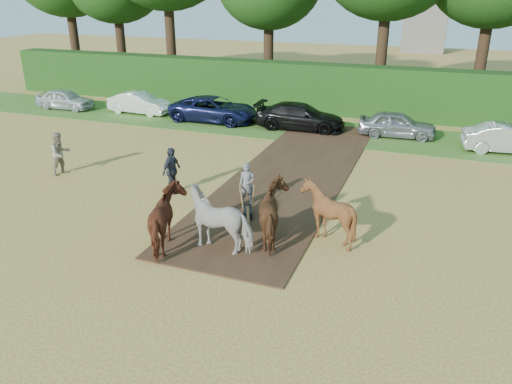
{
  "coord_description": "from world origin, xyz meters",
  "views": [
    {
      "loc": [
        6.94,
        -12.11,
        7.29
      ],
      "look_at": [
        1.92,
        1.37,
        1.4
      ],
      "focal_mm": 35.0,
      "sensor_mm": 36.0,
      "label": 1
    }
  ],
  "objects_px": {
    "spectator_far": "(172,171)",
    "plough_team": "(249,215)",
    "spectator_near": "(60,153)",
    "parked_cars": "(256,114)"
  },
  "relations": [
    {
      "from": "spectator_near",
      "to": "parked_cars",
      "type": "distance_m",
      "value": 11.44
    },
    {
      "from": "plough_team",
      "to": "parked_cars",
      "type": "bearing_deg",
      "value": 109.62
    },
    {
      "from": "spectator_near",
      "to": "parked_cars",
      "type": "height_order",
      "value": "spectator_near"
    },
    {
      "from": "spectator_far",
      "to": "plough_team",
      "type": "xyz_separation_m",
      "value": [
        4.23,
        -2.78,
        0.03
      ]
    },
    {
      "from": "spectator_far",
      "to": "plough_team",
      "type": "bearing_deg",
      "value": -117.78
    },
    {
      "from": "spectator_near",
      "to": "parked_cars",
      "type": "bearing_deg",
      "value": -4.94
    },
    {
      "from": "spectator_near",
      "to": "spectator_far",
      "type": "bearing_deg",
      "value": -72.32
    },
    {
      "from": "spectator_far",
      "to": "parked_cars",
      "type": "bearing_deg",
      "value": 8.4
    },
    {
      "from": "spectator_far",
      "to": "plough_team",
      "type": "relative_size",
      "value": 0.29
    },
    {
      "from": "spectator_near",
      "to": "parked_cars",
      "type": "relative_size",
      "value": 0.06
    }
  ]
}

